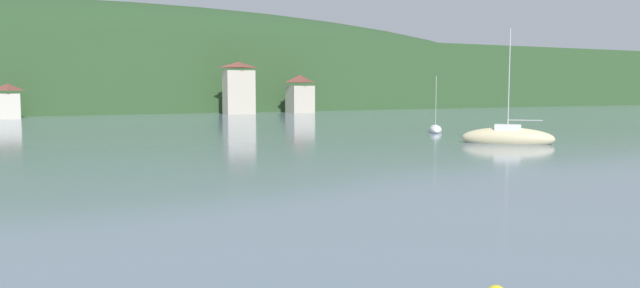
{
  "coord_description": "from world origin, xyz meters",
  "views": [
    {
      "loc": [
        -12.84,
        24.88,
        4.83
      ],
      "look_at": [
        0.0,
        50.11,
        2.24
      ],
      "focal_mm": 34.54,
      "sensor_mm": 36.0,
      "label": 1
    }
  ],
  "objects": [
    {
      "name": "sailboat_far_4",
      "position": [
        28.9,
        78.99,
        0.25
      ],
      "size": [
        3.99,
        4.8,
        6.4
      ],
      "rotation": [
        0.0,
        0.0,
        4.09
      ],
      "color": "white",
      "rests_on": "ground_plane"
    },
    {
      "name": "wooded_hillside",
      "position": [
        4.76,
        166.69,
        6.3
      ],
      "size": [
        352.0,
        47.41,
        37.92
      ],
      "color": "#2D4C28",
      "rests_on": "ground_plane"
    },
    {
      "name": "shore_building_westcentral",
      "position": [
        -12.66,
        132.74,
        2.66
      ],
      "size": [
        3.62,
        3.25,
        5.48
      ],
      "color": "beige",
      "rests_on": "ground_plane"
    },
    {
      "name": "shore_building_eastcentral",
      "position": [
        37.99,
        133.3,
        3.55
      ],
      "size": [
        4.65,
        4.42,
        7.32
      ],
      "color": "#BCB29E",
      "rests_on": "ground_plane"
    },
    {
      "name": "shore_building_central",
      "position": [
        25.33,
        132.78,
        4.67
      ],
      "size": [
        5.62,
        3.33,
        9.58
      ],
      "color": "#BCB29E",
      "rests_on": "ground_plane"
    },
    {
      "name": "sailboat_far_2",
      "position": [
        26.01,
        65.1,
        0.5
      ],
      "size": [
        7.13,
        7.17,
        10.43
      ],
      "rotation": [
        0.0,
        0.0,
        2.35
      ],
      "color": "#CCBC8E",
      "rests_on": "ground_plane"
    }
  ]
}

